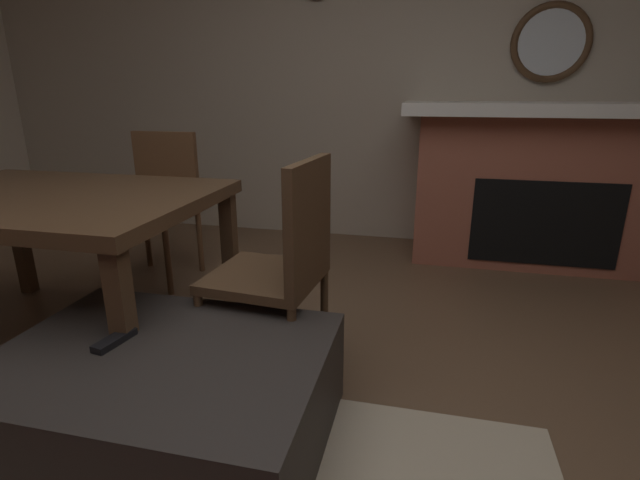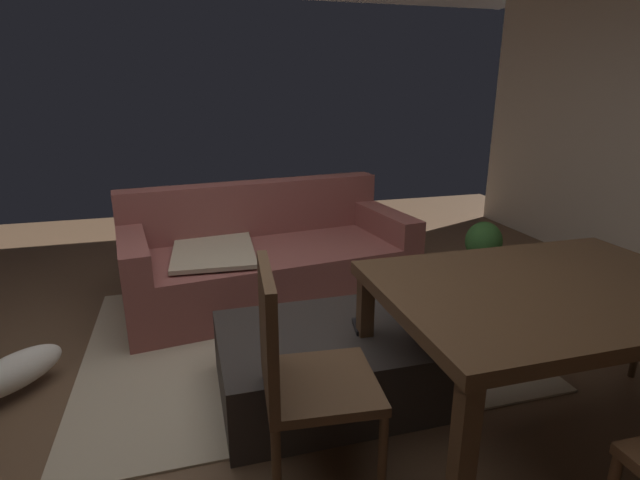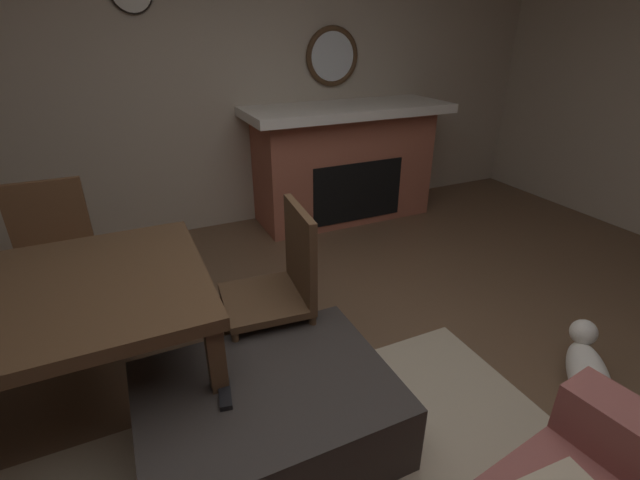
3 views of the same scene
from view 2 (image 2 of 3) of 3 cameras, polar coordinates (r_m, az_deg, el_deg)
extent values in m
plane|color=brown|center=(2.69, -9.50, -17.91)|extent=(8.36, 8.36, 0.00)
cube|color=tan|center=(3.22, -2.64, -11.17)|extent=(2.60, 2.00, 0.01)
cube|color=#8C4C47|center=(3.70, -5.87, -3.86)|extent=(2.20, 1.24, 0.42)
cube|color=#8C4C47|center=(3.94, -7.77, 3.78)|extent=(2.10, 0.47, 0.42)
cube|color=#8C4C47|center=(3.98, 7.23, 2.28)|extent=(0.31, 0.99, 0.20)
cube|color=#8C4C47|center=(3.46, -21.28, -1.09)|extent=(0.31, 0.99, 0.20)
cube|color=tan|center=(3.53, -12.47, -1.13)|extent=(0.60, 0.86, 0.03)
cube|color=#2D2826|center=(2.60, 0.65, -14.33)|extent=(1.08, 0.81, 0.36)
cube|color=black|center=(2.54, 4.61, -10.14)|extent=(0.08, 0.17, 0.02)
cube|color=#513823|center=(2.33, 25.45, -5.46)|extent=(1.46, 1.03, 0.06)
cube|color=#513823|center=(2.51, 5.27, -11.44)|extent=(0.07, 0.07, 0.68)
cube|color=#513823|center=(3.21, 28.52, -6.97)|extent=(0.07, 0.07, 0.68)
cube|color=#513823|center=(1.84, 16.36, -24.37)|extent=(0.07, 0.07, 0.68)
cylinder|color=#513823|center=(3.24, 33.40, -10.18)|extent=(0.04, 0.04, 0.41)
cube|color=#513823|center=(1.99, 0.08, -16.68)|extent=(0.48, 0.48, 0.04)
cube|color=#513823|center=(1.84, -6.16, -10.50)|extent=(0.08, 0.44, 0.48)
cylinder|color=#513823|center=(2.32, 4.23, -18.02)|extent=(0.04, 0.04, 0.41)
cylinder|color=#513823|center=(2.02, 7.37, -24.41)|extent=(0.04, 0.04, 0.41)
cylinder|color=#513823|center=(2.27, -6.18, -19.04)|extent=(0.04, 0.04, 0.41)
cylinder|color=#513823|center=(1.96, -5.13, -25.94)|extent=(0.04, 0.04, 0.41)
cylinder|color=#474C51|center=(4.32, 18.45, -3.01)|extent=(0.22, 0.22, 0.21)
ellipsoid|color=#387233|center=(4.25, 18.74, -0.14)|extent=(0.30, 0.30, 0.33)
ellipsoid|color=silver|center=(3.04, -32.40, -13.04)|extent=(0.50, 0.52, 0.19)
camera|label=1|loc=(3.35, -19.29, 10.12)|focal=26.44mm
camera|label=3|loc=(3.66, 0.52, 20.49)|focal=24.81mm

